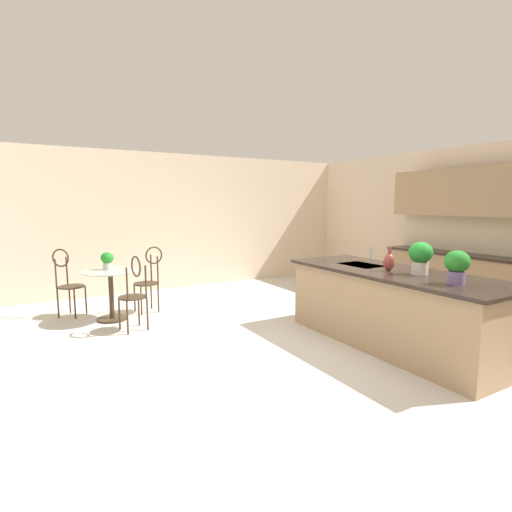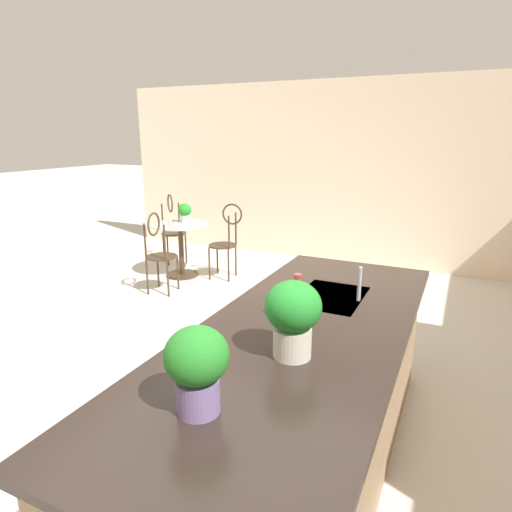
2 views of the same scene
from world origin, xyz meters
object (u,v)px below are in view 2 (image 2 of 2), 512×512
Objects in this scene: chair_by_island at (159,249)px; vase_on_counter at (297,305)px; potted_plant_counter_far at (197,365)px; chair_toward_desk at (226,238)px; potted_plant_on_table at (185,212)px; bistro_table at (181,245)px; chair_near_window at (173,225)px; potted_plant_counter_near at (293,314)px.

chair_by_island is 3.62× the size of vase_on_counter.
potted_plant_counter_far is at bearing 39.96° from chair_by_island.
chair_toward_desk is 0.70m from potted_plant_on_table.
chair_near_window is (-0.55, -0.53, 0.13)m from bistro_table.
chair_by_island is at bearing -129.09° from vase_on_counter.
potted_plant_counter_far is at bearing -3.71° from vase_on_counter.
chair_toward_desk is 3.98× the size of potted_plant_on_table.
potted_plant_counter_near reaches higher than vase_on_counter.
potted_plant_counter_near reaches higher than potted_plant_on_table.
potted_plant_counter_near is 1.29× the size of vase_on_counter.
vase_on_counter is (2.07, 2.54, 0.46)m from chair_by_island.
potted_plant_counter_near is (2.42, 2.65, 0.56)m from chair_by_island.
bistro_table is at bearing -166.17° from chair_by_island.
potted_plant_counter_far is 1.18× the size of vase_on_counter.
potted_plant_on_table is 0.91× the size of vase_on_counter.
chair_near_window reaches higher than potted_plant_on_table.
chair_by_island is at bearing 12.32° from potted_plant_on_table.
chair_near_window is at bearing -107.90° from chair_toward_desk.
potted_plant_counter_far is at bearing 35.92° from bistro_table.
vase_on_counter is at bearing 50.91° from chair_by_island.
vase_on_counter is (2.95, 2.10, 0.46)m from chair_toward_desk.
potted_plant_counter_near is (3.12, 2.83, 0.69)m from bistro_table.
potted_plant_counter_far is (3.67, 2.66, 0.67)m from bistro_table.
chair_toward_desk is (-0.18, 0.62, 0.13)m from bistro_table.
chair_toward_desk reaches higher than potted_plant_on_table.
potted_plant_counter_far reaches higher than chair_toward_desk.
chair_toward_desk reaches higher than bistro_table.
chair_toward_desk is 2.81× the size of potted_plant_counter_near.
potted_plant_counter_far is 0.57m from potted_plant_counter_near.
vase_on_counter reaches higher than chair_toward_desk.
potted_plant_counter_far is at bearing 27.94° from chair_toward_desk.
potted_plant_counter_far is (3.85, 2.04, 0.54)m from chair_toward_desk.
potted_plant_on_table is 0.71× the size of potted_plant_counter_near.
chair_toward_desk is at bearing 106.44° from bistro_table.
potted_plant_on_table is at bearing -136.86° from vase_on_counter.
chair_toward_desk is at bearing 93.85° from potted_plant_on_table.
vase_on_counter is at bearing 44.44° from bistro_table.
chair_by_island is at bearing -132.35° from potted_plant_counter_near.
vase_on_counter is at bearing 176.29° from potted_plant_counter_far.
potted_plant_counter_near is (3.30, 2.21, 0.56)m from chair_toward_desk.
chair_by_island is 2.81× the size of potted_plant_counter_near.
potted_plant_counter_near is at bearing 41.01° from potted_plant_on_table.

